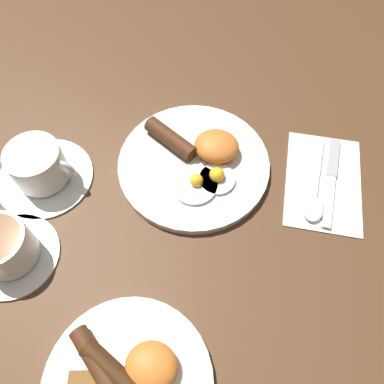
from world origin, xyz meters
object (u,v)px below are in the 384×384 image
object	(u,v)px
spoon	(314,200)
teacup_far	(5,249)
breakfast_plate_near	(196,161)
knife	(332,176)
teacup_near	(40,168)
breakfast_plate_far	(126,383)

from	to	relation	value
spoon	teacup_far	bearing A→B (deg)	-62.90
breakfast_plate_near	knife	xyz separation A→B (m)	(-0.24, -0.03, -0.01)
teacup_near	spoon	bearing A→B (deg)	-173.04
teacup_far	knife	world-z (taller)	teacup_far
breakfast_plate_far	knife	size ratio (longest dim) A/B	1.21
breakfast_plate_near	teacup_near	distance (m)	0.27
teacup_near	breakfast_plate_near	bearing A→B (deg)	-161.23
spoon	breakfast_plate_near	bearing A→B (deg)	-94.95
teacup_far	spoon	bearing A→B (deg)	-155.79
teacup_near	teacup_far	xyz separation A→B (m)	(-0.01, 0.15, 0.00)
knife	teacup_far	bearing A→B (deg)	-58.92
teacup_far	knife	bearing A→B (deg)	-151.55
breakfast_plate_far	teacup_near	size ratio (longest dim) A/B	1.35
knife	breakfast_plate_far	bearing A→B (deg)	-29.90
breakfast_plate_near	spoon	size ratio (longest dim) A/B	1.51
teacup_far	spoon	world-z (taller)	teacup_far
spoon	breakfast_plate_far	bearing A→B (deg)	-30.76
breakfast_plate_near	teacup_far	size ratio (longest dim) A/B	1.87
teacup_near	spoon	size ratio (longest dim) A/B	0.94
breakfast_plate_far	teacup_near	bearing A→B (deg)	-49.07
breakfast_plate_near	breakfast_plate_far	size ratio (longest dim) A/B	1.19
breakfast_plate_near	spoon	xyz separation A→B (m)	(-0.21, 0.03, -0.00)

